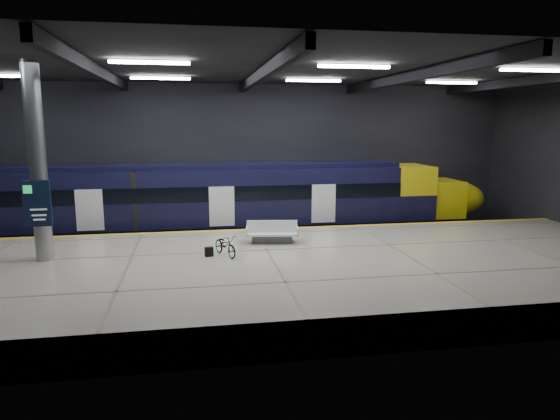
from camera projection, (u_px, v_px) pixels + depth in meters
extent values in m
plane|color=black|center=(263.00, 270.00, 20.34)|extent=(30.00, 30.00, 0.00)
cube|color=black|center=(242.00, 158.00, 27.42)|extent=(30.00, 0.10, 8.00)
cube|color=black|center=(309.00, 204.00, 11.89)|extent=(30.00, 0.10, 8.00)
cube|color=black|center=(262.00, 67.00, 18.97)|extent=(30.00, 16.00, 0.10)
cube|color=black|center=(97.00, 71.00, 17.99)|extent=(0.25, 16.00, 0.40)
cube|color=black|center=(262.00, 74.00, 19.01)|extent=(0.25, 16.00, 0.40)
cube|color=black|center=(410.00, 77.00, 20.03)|extent=(0.25, 16.00, 0.40)
cube|color=black|center=(543.00, 79.00, 21.05)|extent=(0.25, 16.00, 0.40)
cube|color=white|center=(150.00, 62.00, 16.37)|extent=(2.60, 0.18, 0.10)
cube|color=white|center=(354.00, 66.00, 17.56)|extent=(2.60, 0.18, 0.10)
cube|color=white|center=(532.00, 70.00, 18.75)|extent=(2.60, 0.18, 0.10)
cube|color=white|center=(161.00, 78.00, 22.19)|extent=(2.60, 0.18, 0.10)
cube|color=white|center=(314.00, 81.00, 23.38)|extent=(2.60, 0.18, 0.10)
cube|color=white|center=(452.00, 83.00, 24.57)|extent=(2.60, 0.18, 0.10)
cube|color=beige|center=(273.00, 275.00, 17.82)|extent=(30.00, 11.00, 1.10)
cube|color=gold|center=(255.00, 230.00, 22.82)|extent=(30.00, 0.40, 0.01)
cube|color=gray|center=(250.00, 241.00, 24.97)|extent=(30.00, 0.08, 0.16)
cube|color=gray|center=(247.00, 235.00, 26.36)|extent=(30.00, 0.08, 0.16)
cube|color=black|center=(160.00, 232.00, 24.84)|extent=(24.00, 2.58, 0.80)
cube|color=black|center=(159.00, 197.00, 24.53)|extent=(24.00, 2.80, 2.75)
cube|color=black|center=(157.00, 167.00, 24.27)|extent=(24.00, 2.30, 0.24)
cube|color=black|center=(157.00, 195.00, 23.11)|extent=(24.00, 0.04, 0.70)
cube|color=white|center=(222.00, 206.00, 23.72)|extent=(1.20, 0.05, 1.90)
cube|color=yellow|center=(407.00, 191.00, 26.74)|extent=(2.00, 2.80, 2.75)
ellipsoid|color=yellow|center=(451.00, 198.00, 27.26)|extent=(3.60, 2.52, 1.90)
cube|color=black|center=(413.00, 188.00, 26.76)|extent=(1.60, 2.38, 0.80)
cube|color=#595B60|center=(272.00, 239.00, 20.31)|extent=(1.69, 0.73, 0.31)
cube|color=white|center=(272.00, 233.00, 20.27)|extent=(2.15, 1.14, 0.08)
cube|color=white|center=(272.00, 226.00, 20.22)|extent=(2.04, 0.36, 0.51)
cube|color=white|center=(247.00, 231.00, 20.21)|extent=(0.18, 0.87, 0.31)
cube|color=white|center=(297.00, 230.00, 20.28)|extent=(0.18, 0.87, 0.31)
imported|color=#99999E|center=(225.00, 245.00, 18.29)|extent=(1.11, 1.60, 0.80)
cube|color=black|center=(209.00, 252.00, 18.22)|extent=(0.33, 0.23, 0.35)
cylinder|color=#9EA0A5|center=(37.00, 163.00, 17.23)|extent=(0.60, 0.60, 6.90)
cube|color=black|center=(37.00, 203.00, 17.05)|extent=(0.90, 0.12, 1.60)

